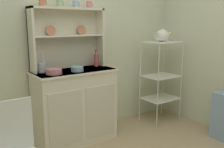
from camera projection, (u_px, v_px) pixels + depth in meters
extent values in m
cube|color=beige|center=(70.00, 34.00, 3.02)|extent=(3.84, 0.05, 2.50)
cube|color=silver|center=(75.00, 106.00, 2.94)|extent=(0.91, 0.42, 0.86)
cube|color=beige|center=(66.00, 119.00, 2.65)|extent=(0.38, 0.01, 0.60)
cube|color=beige|center=(101.00, 111.00, 2.90)|extent=(0.38, 0.01, 0.60)
cube|color=#EEE6CE|center=(74.00, 71.00, 2.85)|extent=(0.94, 0.45, 0.02)
cube|color=beige|center=(65.00, 38.00, 2.94)|extent=(0.87, 0.02, 0.70)
cube|color=silver|center=(31.00, 40.00, 2.64)|extent=(0.02, 0.18, 0.70)
cube|color=silver|center=(100.00, 38.00, 3.12)|extent=(0.02, 0.18, 0.70)
cube|color=silver|center=(68.00, 36.00, 2.87)|extent=(0.83, 0.16, 0.02)
cube|color=silver|center=(67.00, 8.00, 2.81)|extent=(0.87, 0.18, 0.02)
cylinder|color=#C67556|center=(51.00, 31.00, 2.78)|extent=(0.11, 0.03, 0.11)
cylinder|color=#C67556|center=(82.00, 30.00, 3.00)|extent=(0.11, 0.03, 0.11)
cylinder|color=silver|center=(158.00, 87.00, 3.27)|extent=(0.01, 0.01, 1.13)
cylinder|color=silver|center=(181.00, 82.00, 3.53)|extent=(0.01, 0.01, 1.13)
cylinder|color=silver|center=(140.00, 82.00, 3.55)|extent=(0.01, 0.01, 1.13)
cylinder|color=silver|center=(163.00, 78.00, 3.81)|extent=(0.01, 0.01, 1.13)
cube|color=silver|center=(162.00, 42.00, 3.43)|extent=(0.48, 0.37, 0.01)
cube|color=silver|center=(161.00, 76.00, 3.52)|extent=(0.48, 0.37, 0.01)
cube|color=silver|center=(160.00, 98.00, 3.59)|extent=(0.48, 0.37, 0.01)
cube|color=white|center=(11.00, 127.00, 1.81)|extent=(0.31, 0.02, 0.40)
cylinder|color=#C67556|center=(42.00, 3.00, 2.64)|extent=(0.07, 0.07, 0.08)
torus|color=#C67556|center=(46.00, 2.00, 2.66)|extent=(0.01, 0.05, 0.05)
cylinder|color=#9EB78E|center=(59.00, 3.00, 2.75)|extent=(0.07, 0.07, 0.08)
torus|color=#9EB78E|center=(63.00, 3.00, 2.77)|extent=(0.01, 0.05, 0.05)
cylinder|color=#8EB2D1|center=(75.00, 4.00, 2.86)|extent=(0.06, 0.06, 0.08)
torus|color=#8EB2D1|center=(79.00, 4.00, 2.88)|extent=(0.01, 0.04, 0.04)
cylinder|color=#D17A84|center=(89.00, 5.00, 2.96)|extent=(0.07, 0.07, 0.08)
torus|color=#D17A84|center=(92.00, 5.00, 2.98)|extent=(0.01, 0.05, 0.05)
cylinder|color=#D17A84|center=(54.00, 71.00, 2.63)|extent=(0.17, 0.17, 0.06)
cylinder|color=#8EB2D1|center=(77.00, 69.00, 2.79)|extent=(0.14, 0.14, 0.05)
cylinder|color=#B74C47|center=(96.00, 60.00, 3.10)|extent=(0.05, 0.05, 0.15)
cylinder|color=#B74C47|center=(96.00, 53.00, 3.08)|extent=(0.02, 0.02, 0.05)
cylinder|color=#4C382D|center=(96.00, 50.00, 3.07)|extent=(0.03, 0.03, 0.01)
cylinder|color=#B2B7C6|center=(42.00, 68.00, 2.70)|extent=(0.08, 0.08, 0.11)
cylinder|color=silver|center=(44.00, 61.00, 2.69)|extent=(0.02, 0.02, 0.17)
ellipsoid|color=silver|center=(43.00, 52.00, 2.67)|extent=(0.02, 0.01, 0.01)
cylinder|color=silver|center=(42.00, 60.00, 2.71)|extent=(0.03, 0.02, 0.18)
ellipsoid|color=silver|center=(41.00, 51.00, 2.69)|extent=(0.02, 0.01, 0.01)
sphere|color=white|center=(162.00, 36.00, 3.41)|extent=(0.17, 0.17, 0.17)
sphere|color=silver|center=(163.00, 28.00, 3.39)|extent=(0.02, 0.02, 0.02)
cylinder|color=white|center=(168.00, 34.00, 3.47)|extent=(0.09, 0.02, 0.07)
torus|color=white|center=(157.00, 36.00, 3.36)|extent=(0.01, 0.10, 0.10)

